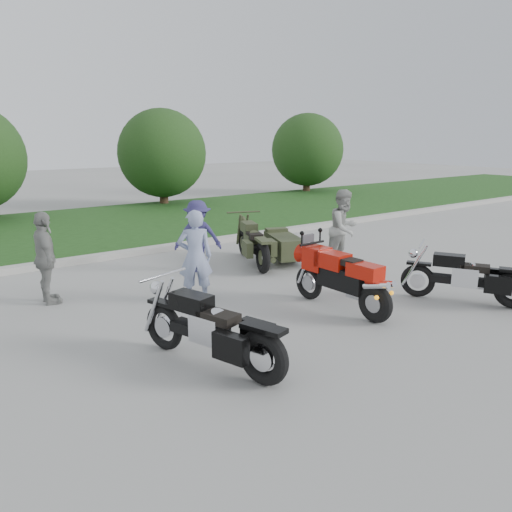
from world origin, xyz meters
TOP-DOWN VIEW (x-y plane):
  - ground at (0.00, 0.00)m, footprint 80.00×80.00m
  - curb at (0.00, 6.00)m, footprint 60.00×0.30m
  - grass_strip at (0.00, 10.15)m, footprint 60.00×8.00m
  - tree_mid_right at (4.00, 13.50)m, footprint 3.60×3.60m
  - tree_far_right at (12.00, 13.50)m, footprint 3.60×3.60m
  - sportbike_red at (0.72, 0.06)m, footprint 0.40×2.14m
  - cruiser_left at (-2.14, -0.49)m, footprint 0.90×2.33m
  - cruiser_right at (2.85, -1.00)m, footprint 1.23×2.00m
  - cruiser_sidecar at (1.74, 3.30)m, footprint 1.67×2.31m
  - person_stripe at (-1.05, 1.95)m, footprint 0.72×0.62m
  - person_grey at (2.91, 2.15)m, footprint 0.94×0.78m
  - person_denim at (0.02, 3.73)m, footprint 1.17×1.01m
  - person_back at (-3.20, 3.44)m, footprint 0.48×1.00m

SIDE VIEW (x-z plane):
  - ground at x=0.00m, z-range 0.00..0.00m
  - grass_strip at x=0.00m, z-range 0.00..0.14m
  - curb at x=0.00m, z-range 0.00..0.15m
  - cruiser_sidecar at x=1.74m, z-range -0.03..0.90m
  - cruiser_right at x=2.85m, z-range 0.01..0.87m
  - cruiser_left at x=-2.14m, z-range 0.01..0.93m
  - sportbike_red at x=0.72m, z-range 0.09..1.10m
  - person_denim at x=0.02m, z-range 0.00..1.57m
  - person_back at x=-3.20m, z-range 0.00..1.65m
  - person_stripe at x=-1.05m, z-range 0.00..1.68m
  - person_grey at x=2.91m, z-range 0.00..1.76m
  - tree_mid_right at x=4.00m, z-range 0.19..4.19m
  - tree_far_right at x=12.00m, z-range 0.19..4.19m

